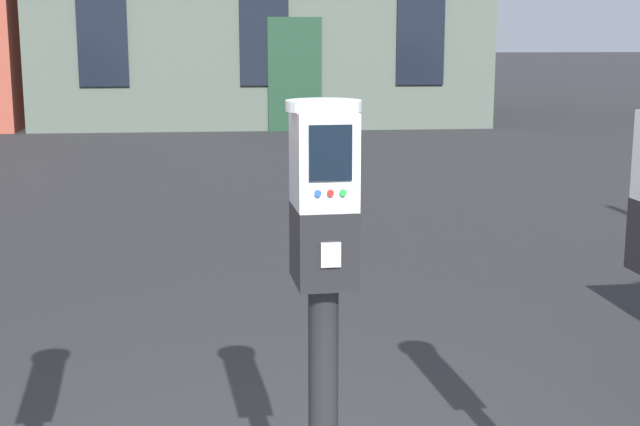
# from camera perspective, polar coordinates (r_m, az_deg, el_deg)

# --- Properties ---
(parking_meter_twin_adjacent) EXTENTS (0.23, 0.26, 1.50)m
(parking_meter_twin_adjacent) POSITION_cam_1_polar(r_m,az_deg,el_deg) (2.64, 0.22, -3.02)
(parking_meter_twin_adjacent) COLOR black
(parking_meter_twin_adjacent) RESTS_ON sidewalk_slab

